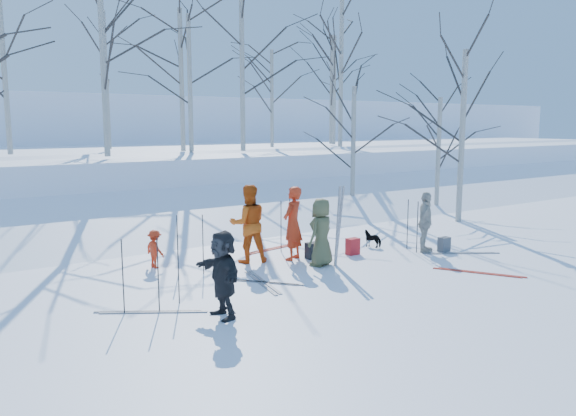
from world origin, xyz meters
TOP-DOWN VIEW (x-y plane):
  - ground at (0.00, 0.00)m, footprint 120.00×120.00m
  - snow_ramp at (0.00, 7.00)m, footprint 70.00×9.49m
  - snow_plateau at (0.00, 17.00)m, footprint 70.00×18.00m
  - far_hill at (0.00, 38.00)m, footprint 90.00×30.00m
  - skier_olive_center at (0.38, 0.67)m, footprint 0.91×0.75m
  - skier_red_north at (0.16, 1.53)m, footprint 0.79×0.70m
  - skier_redor_behind at (-0.86, 1.92)m, footprint 1.08×0.95m
  - skier_red_seated at (-2.92, 2.68)m, footprint 0.47×0.64m
  - skier_cream_east at (3.47, 0.28)m, footprint 0.99×0.81m
  - skier_grey_west at (-3.19, -1.20)m, footprint 0.51×1.43m
  - dog at (2.77, 1.48)m, footprint 0.43×0.59m
  - upright_ski_left at (0.64, 0.38)m, footprint 0.07×0.16m
  - upright_ski_right at (0.72, 0.42)m, footprint 0.14×0.23m
  - ski_pair_a at (4.10, -0.39)m, footprint 1.89×2.08m
  - ski_pair_b at (2.88, -1.86)m, footprint 1.85×2.07m
  - ski_pair_c at (-1.53, 0.22)m, footprint 0.96×1.98m
  - ski_pair_d at (-4.15, -0.26)m, footprint 1.91×2.08m
  - ski_pair_e at (0.45, 2.80)m, footprint 0.88×1.97m
  - ski_pair_f at (-1.59, 0.30)m, footprint 2.08×2.10m
  - ski_pole_a at (-2.24, 1.54)m, footprint 0.02×0.02m
  - ski_pole_b at (-4.01, -0.31)m, footprint 0.02×0.02m
  - ski_pole_c at (3.24, 0.33)m, footprint 0.02×0.02m
  - ski_pole_d at (0.87, 2.70)m, footprint 0.02×0.02m
  - ski_pole_e at (-3.52, -0.07)m, footprint 0.02×0.02m
  - ski_pole_f at (3.32, 0.75)m, footprint 0.02×0.02m
  - ski_pole_g at (-4.56, -0.07)m, footprint 0.02×0.02m
  - ski_pole_h at (-2.74, 1.78)m, footprint 0.02×0.02m
  - ski_pole_i at (0.39, 2.39)m, footprint 0.02×0.02m
  - backpack_red at (1.73, 1.11)m, footprint 0.32×0.22m
  - backpack_grey at (3.92, 0.01)m, footprint 0.30×0.20m
  - backpack_dark at (0.64, 1.34)m, footprint 0.34×0.24m
  - birch_plateau_b at (3.96, 10.57)m, footprint 5.09×5.09m
  - birch_plateau_c at (12.12, 15.05)m, footprint 4.69×4.69m
  - birch_plateau_e at (-4.34, 13.06)m, footprint 4.49×4.49m
  - birch_plateau_f at (11.68, 14.26)m, footprint 4.57×4.57m
  - birch_plateau_g at (1.91, 11.90)m, footprint 4.54×4.54m
  - birch_plateau_h at (1.96, 11.22)m, footprint 4.30×4.30m
  - birch_plateau_i at (0.00, 15.60)m, footprint 4.73×4.73m
  - birch_plateau_j at (-1.79, 9.83)m, footprint 4.90×4.90m
  - birch_plateau_k at (6.96, 13.06)m, footprint 3.75×3.75m
  - birch_plateau_l at (9.95, 11.61)m, footprint 5.70×5.70m
  - birch_edge_b at (7.92, 2.79)m, footprint 4.60×4.60m
  - birch_edge_c at (9.18, 4.85)m, footprint 3.60×3.60m
  - birch_edge_e at (6.17, 6.28)m, footprint 3.86×3.86m

SIDE VIEW (x-z plane):
  - ground at x=0.00m, z-range 0.00..0.00m
  - ski_pair_a at x=4.10m, z-range 0.00..0.02m
  - ski_pair_b at x=2.88m, z-range 0.00..0.02m
  - ski_pair_c at x=-1.53m, z-range 0.00..0.02m
  - ski_pair_d at x=-4.15m, z-range 0.00..0.02m
  - ski_pair_e at x=0.45m, z-range 0.00..0.02m
  - ski_pair_f at x=-1.59m, z-range 0.00..0.02m
  - snow_ramp at x=0.00m, z-range -1.91..2.21m
  - backpack_grey at x=3.92m, z-range 0.00..0.38m
  - backpack_dark at x=0.64m, z-range 0.00..0.40m
  - backpack_red at x=1.73m, z-range 0.00..0.42m
  - dog at x=2.77m, z-range 0.00..0.45m
  - skier_red_seated at x=-2.92m, z-range 0.00..0.89m
  - ski_pole_a at x=-2.24m, z-range 0.00..1.34m
  - ski_pole_b at x=-4.01m, z-range 0.00..1.34m
  - ski_pole_c at x=3.24m, z-range 0.00..1.34m
  - ski_pole_d at x=0.87m, z-range 0.00..1.34m
  - ski_pole_e at x=-3.52m, z-range 0.00..1.34m
  - ski_pole_f at x=3.32m, z-range 0.00..1.34m
  - ski_pole_g at x=-4.56m, z-range 0.00..1.34m
  - ski_pole_h at x=-2.74m, z-range 0.00..1.34m
  - ski_pole_i at x=0.39m, z-range 0.00..1.34m
  - skier_grey_west at x=-3.19m, z-range 0.00..1.53m
  - skier_cream_east at x=3.47m, z-range 0.00..1.57m
  - skier_olive_center at x=0.38m, z-range 0.00..1.59m
  - skier_red_north at x=0.16m, z-range 0.00..1.81m
  - skier_redor_behind at x=-0.86m, z-range 0.00..1.88m
  - upright_ski_left at x=0.64m, z-range 0.00..1.90m
  - upright_ski_right at x=0.72m, z-range 0.00..1.90m
  - snow_plateau at x=0.00m, z-range -0.10..2.10m
  - far_hill at x=0.00m, z-range -1.00..5.00m
  - birch_edge_c at x=9.18m, z-range 0.00..4.29m
  - birch_edge_e at x=6.17m, z-range 0.00..4.66m
  - birch_edge_b at x=7.92m, z-range 0.00..5.71m
  - birch_plateau_k at x=6.96m, z-range 2.20..6.70m
  - birch_plateau_h at x=1.96m, z-range 2.20..7.49m
  - birch_plateau_e at x=-4.34m, z-range 2.20..7.76m
  - birch_plateau_g at x=1.91m, z-range 2.20..7.82m
  - birch_plateau_f at x=11.68m, z-range 2.20..7.87m
  - birch_plateau_c at x=12.12m, z-range 2.20..8.05m
  - birch_plateau_i at x=0.00m, z-range 2.20..8.11m
  - birch_plateau_j at x=-1.79m, z-range 2.20..8.34m
  - birch_plateau_b at x=3.96m, z-range 2.20..8.62m
  - birch_plateau_l at x=9.95m, z-range 2.20..9.48m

